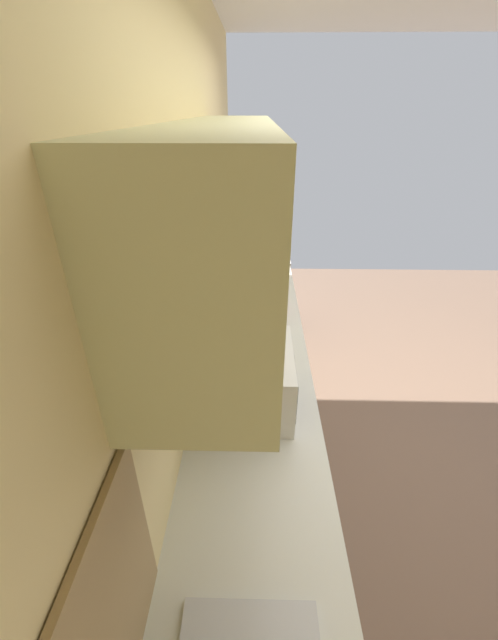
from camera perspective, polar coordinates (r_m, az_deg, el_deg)
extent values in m
plane|color=brown|center=(3.10, 24.37, -17.44)|extent=(6.93, 6.93, 0.00)
cube|color=#E5CB88|center=(2.10, -8.72, 7.36)|extent=(4.45, 0.12, 2.72)
cube|color=beige|center=(2.27, 0.71, -18.95)|extent=(3.47, 0.58, 0.87)
cube|color=silver|center=(1.96, 0.79, -10.29)|extent=(3.50, 0.61, 0.02)
cube|color=#332819|center=(1.84, 12.23, -39.46)|extent=(0.01, 0.01, 0.80)
cube|color=#332819|center=(2.03, 9.98, -28.05)|extent=(0.01, 0.01, 0.80)
cube|color=#332819|center=(2.29, 8.51, -18.88)|extent=(0.01, 0.01, 0.80)
cube|color=#332819|center=(2.60, 7.48, -11.72)|extent=(0.01, 0.01, 0.80)
cube|color=#332819|center=(2.94, 6.71, -6.13)|extent=(0.01, 0.01, 0.80)
cube|color=#332819|center=(3.30, 6.12, -1.73)|extent=(0.01, 0.01, 0.80)
cube|color=beige|center=(1.55, -3.50, 17.26)|extent=(1.94, 0.35, 0.57)
cube|color=#997A4C|center=(1.01, -20.58, -37.94)|extent=(0.50, 0.02, 0.54)
cube|color=white|center=(1.01, -21.05, -37.84)|extent=(0.44, 0.01, 0.48)
cube|color=#B7BABF|center=(3.97, 1.29, 4.31)|extent=(0.68, 0.61, 0.89)
cube|color=black|center=(4.00, 5.76, 3.67)|extent=(0.53, 0.01, 0.49)
cube|color=black|center=(3.80, 1.37, 10.54)|extent=(0.65, 0.58, 0.02)
cube|color=#B7BABF|center=(3.79, -3.04, 11.71)|extent=(0.65, 0.04, 0.18)
cylinder|color=#38383D|center=(3.66, 3.12, 9.97)|extent=(0.11, 0.11, 0.01)
cylinder|color=#38383D|center=(3.94, 3.01, 11.43)|extent=(0.11, 0.11, 0.01)
cylinder|color=#38383D|center=(3.66, -0.39, 10.02)|extent=(0.11, 0.11, 0.01)
cylinder|color=#38383D|center=(3.94, -0.26, 11.47)|extent=(0.11, 0.11, 0.01)
cube|color=white|center=(1.78, 0.13, -8.74)|extent=(0.48, 0.39, 0.29)
cube|color=black|center=(1.75, 6.75, -9.64)|extent=(0.30, 0.01, 0.20)
cube|color=#2D2D33|center=(1.93, 6.21, -5.37)|extent=(0.09, 0.01, 0.20)
cylinder|color=silver|center=(2.33, 3.09, -1.89)|extent=(0.16, 0.16, 0.07)
cylinder|color=silver|center=(2.32, 3.10, -1.54)|extent=(0.13, 0.13, 0.03)
cylinder|color=red|center=(2.63, 2.93, 3.03)|extent=(0.14, 0.14, 0.15)
cylinder|color=black|center=(2.59, 2.98, 4.76)|extent=(0.04, 0.04, 0.02)
cylinder|color=red|center=(2.69, 2.91, 4.36)|extent=(0.09, 0.02, 0.05)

